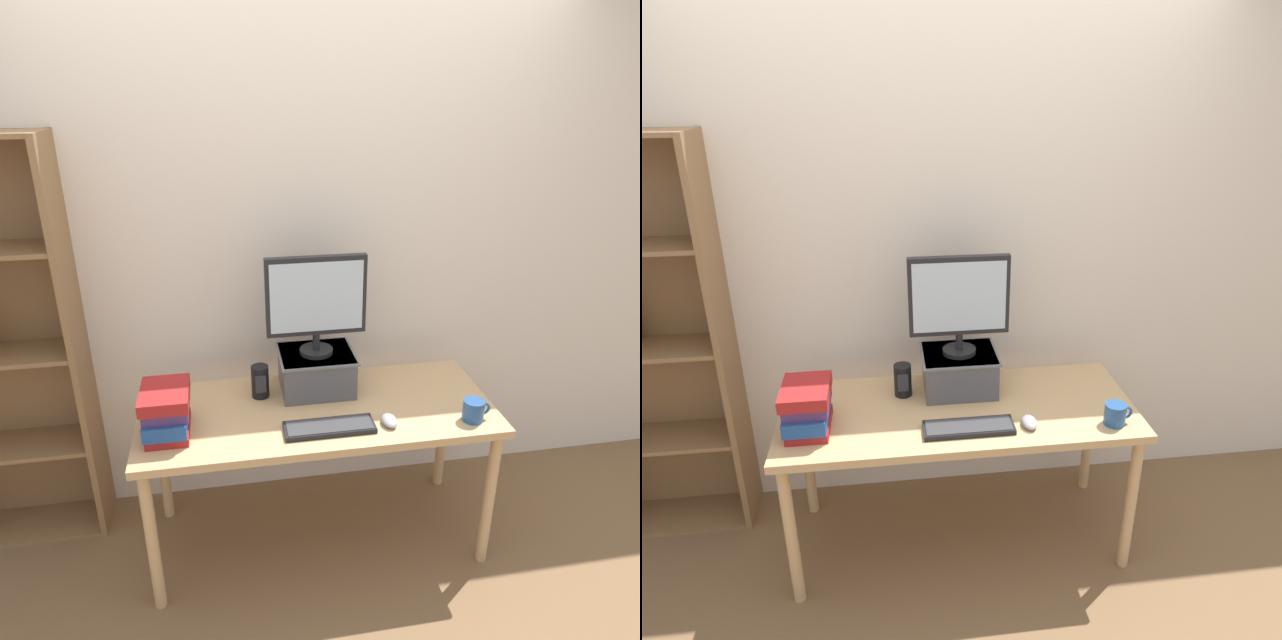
{
  "view_description": "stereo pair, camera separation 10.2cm",
  "coord_description": "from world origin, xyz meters",
  "views": [
    {
      "loc": [
        -0.37,
        -2.14,
        2.07
      ],
      "look_at": [
        0.02,
        0.07,
        1.12
      ],
      "focal_mm": 32.0,
      "sensor_mm": 36.0,
      "label": 1
    },
    {
      "loc": [
        -0.27,
        -2.15,
        2.07
      ],
      "look_at": [
        0.02,
        0.07,
        1.12
      ],
      "focal_mm": 32.0,
      "sensor_mm": 36.0,
      "label": 2
    }
  ],
  "objects": [
    {
      "name": "ground_plane",
      "position": [
        0.0,
        0.0,
        0.0
      ],
      "size": [
        12.0,
        12.0,
        0.0
      ],
      "primitive_type": "plane",
      "color": "brown"
    },
    {
      "name": "riser_box",
      "position": [
        0.02,
        0.16,
        0.83
      ],
      "size": [
        0.35,
        0.29,
        0.19
      ],
      "color": "#515156",
      "rests_on": "desk"
    },
    {
      "name": "book_stack",
      "position": [
        -0.63,
        -0.09,
        0.83
      ],
      "size": [
        0.19,
        0.26,
        0.2
      ],
      "color": "maroon",
      "rests_on": "desk"
    },
    {
      "name": "computer_monitor",
      "position": [
        0.02,
        0.16,
        1.17
      ],
      "size": [
        0.45,
        0.15,
        0.46
      ],
      "color": "black",
      "rests_on": "riser_box"
    },
    {
      "name": "desk",
      "position": [
        0.0,
        0.0,
        0.65
      ],
      "size": [
        1.55,
        0.66,
        0.73
      ],
      "color": "tan",
      "rests_on": "ground_plane"
    },
    {
      "name": "keyboard",
      "position": [
        0.02,
        -0.18,
        0.74
      ],
      "size": [
        0.38,
        0.13,
        0.02
      ],
      "color": "black",
      "rests_on": "desk"
    },
    {
      "name": "coffee_mug",
      "position": [
        0.64,
        -0.22,
        0.78
      ],
      "size": [
        0.12,
        0.09,
        0.09
      ],
      "color": "#234C84",
      "rests_on": "desk"
    },
    {
      "name": "desk_speaker",
      "position": [
        -0.24,
        0.14,
        0.81
      ],
      "size": [
        0.08,
        0.08,
        0.15
      ],
      "color": "black",
      "rests_on": "desk"
    },
    {
      "name": "back_wall",
      "position": [
        0.0,
        0.49,
        1.3
      ],
      "size": [
        7.0,
        0.08,
        2.6
      ],
      "color": "beige",
      "rests_on": "ground_plane"
    },
    {
      "name": "computer_mouse",
      "position": [
        0.27,
        -0.19,
        0.75
      ],
      "size": [
        0.06,
        0.1,
        0.04
      ],
      "color": "#99999E",
      "rests_on": "desk"
    }
  ]
}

